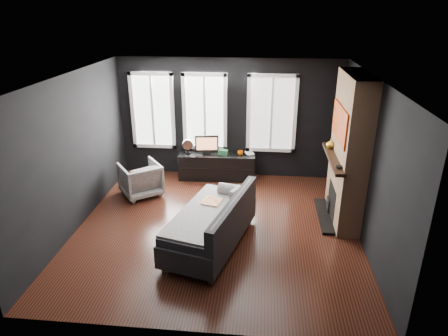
# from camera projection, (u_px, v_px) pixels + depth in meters

# --- Properties ---
(floor) EXTENTS (5.00, 5.00, 0.00)m
(floor) POSITION_uv_depth(u_px,v_px,m) (217.00, 227.00, 7.23)
(floor) COLOR black
(floor) RESTS_ON ground
(ceiling) EXTENTS (5.00, 5.00, 0.00)m
(ceiling) POSITION_uv_depth(u_px,v_px,m) (216.00, 77.00, 6.21)
(ceiling) COLOR white
(ceiling) RESTS_ON ground
(wall_back) EXTENTS (5.00, 0.02, 2.70)m
(wall_back) POSITION_uv_depth(u_px,v_px,m) (229.00, 119.00, 9.02)
(wall_back) COLOR black
(wall_back) RESTS_ON ground
(wall_left) EXTENTS (0.02, 5.00, 2.70)m
(wall_left) POSITION_uv_depth(u_px,v_px,m) (74.00, 153.00, 6.95)
(wall_left) COLOR black
(wall_left) RESTS_ON ground
(wall_right) EXTENTS (0.02, 5.00, 2.70)m
(wall_right) POSITION_uv_depth(u_px,v_px,m) (369.00, 163.00, 6.49)
(wall_right) COLOR black
(wall_right) RESTS_ON ground
(windows) EXTENTS (4.00, 0.16, 1.76)m
(windows) POSITION_uv_depth(u_px,v_px,m) (209.00, 73.00, 8.63)
(windows) COLOR white
(windows) RESTS_ON wall_back
(fireplace) EXTENTS (0.70, 1.62, 2.70)m
(fireplace) POSITION_uv_depth(u_px,v_px,m) (349.00, 151.00, 7.06)
(fireplace) COLOR #93724C
(fireplace) RESTS_ON floor
(sofa) EXTENTS (1.55, 2.30, 0.90)m
(sofa) POSITION_uv_depth(u_px,v_px,m) (211.00, 221.00, 6.56)
(sofa) COLOR #242427
(sofa) RESTS_ON floor
(stripe_pillow) EXTENTS (0.20, 0.33, 0.33)m
(stripe_pillow) POSITION_uv_depth(u_px,v_px,m) (236.00, 197.00, 6.93)
(stripe_pillow) COLOR gray
(stripe_pillow) RESTS_ON sofa
(armchair) EXTENTS (1.03, 1.02, 0.78)m
(armchair) POSITION_uv_depth(u_px,v_px,m) (140.00, 178.00, 8.34)
(armchair) COLOR white
(armchair) RESTS_ON floor
(media_console) EXTENTS (1.75, 0.60, 0.59)m
(media_console) POSITION_uv_depth(u_px,v_px,m) (217.00, 166.00, 9.21)
(media_console) COLOR black
(media_console) RESTS_ON floor
(monitor) EXTENTS (0.55, 0.19, 0.48)m
(monitor) POSITION_uv_depth(u_px,v_px,m) (207.00, 143.00, 9.02)
(monitor) COLOR black
(monitor) RESTS_ON media_console
(desk_fan) EXTENTS (0.28, 0.28, 0.34)m
(desk_fan) POSITION_uv_depth(u_px,v_px,m) (188.00, 146.00, 9.06)
(desk_fan) COLOR #979797
(desk_fan) RESTS_ON media_console
(mug) EXTENTS (0.15, 0.13, 0.13)m
(mug) POSITION_uv_depth(u_px,v_px,m) (240.00, 152.00, 9.00)
(mug) COLOR #F26902
(mug) RESTS_ON media_console
(book) EXTENTS (0.18, 0.08, 0.24)m
(book) POSITION_uv_depth(u_px,v_px,m) (246.00, 149.00, 9.04)
(book) COLOR #BEAA93
(book) RESTS_ON media_console
(storage_box) EXTENTS (0.23, 0.17, 0.11)m
(storage_box) POSITION_uv_depth(u_px,v_px,m) (223.00, 152.00, 9.03)
(storage_box) COLOR #2B673A
(storage_box) RESTS_ON media_console
(mantel_vase) EXTENTS (0.21, 0.22, 0.17)m
(mantel_vase) POSITION_uv_depth(u_px,v_px,m) (331.00, 144.00, 7.51)
(mantel_vase) COLOR gold
(mantel_vase) RESTS_ON fireplace
(mantel_clock) EXTENTS (0.12, 0.12, 0.04)m
(mantel_clock) POSITION_uv_depth(u_px,v_px,m) (339.00, 167.00, 6.62)
(mantel_clock) COLOR black
(mantel_clock) RESTS_ON fireplace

